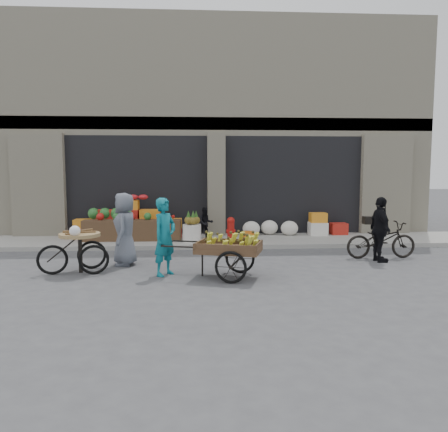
{
  "coord_description": "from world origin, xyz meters",
  "views": [
    {
      "loc": [
        -0.56,
        -8.66,
        2.14
      ],
      "look_at": [
        0.02,
        1.25,
        1.1
      ],
      "focal_mm": 35.0,
      "sensor_mm": 36.0,
      "label": 1
    }
  ],
  "objects": [
    {
      "name": "right_bay_goods",
      "position": [
        2.61,
        4.7,
        0.41
      ],
      "size": [
        3.35,
        0.6,
        0.7
      ],
      "color": "silver",
      "rests_on": "sidewalk"
    },
    {
      "name": "ground",
      "position": [
        0.0,
        0.0,
        0.0
      ],
      "size": [
        80.0,
        80.0,
        0.0
      ],
      "primitive_type": "plane",
      "color": "#424244",
      "rests_on": "ground"
    },
    {
      "name": "fruit_display",
      "position": [
        -2.48,
        4.38,
        0.67
      ],
      "size": [
        3.1,
        1.12,
        1.24
      ],
      "color": "#B42219",
      "rests_on": "sidewalk"
    },
    {
      "name": "pineapple_bin",
      "position": [
        -0.75,
        3.6,
        0.37
      ],
      "size": [
        0.52,
        0.52,
        0.5
      ],
      "primitive_type": "cylinder",
      "color": "silver",
      "rests_on": "sidewalk"
    },
    {
      "name": "tricycle_cart",
      "position": [
        -3.05,
        0.51,
        0.57
      ],
      "size": [
        1.46,
        1.05,
        0.95
      ],
      "rotation": [
        0.0,
        0.0,
        0.3
      ],
      "color": "#9E7F51",
      "rests_on": "ground"
    },
    {
      "name": "bicycle",
      "position": [
        3.88,
        1.61,
        0.45
      ],
      "size": [
        1.73,
        0.65,
        0.9
      ],
      "primitive_type": "imported",
      "rotation": [
        0.0,
        0.0,
        1.6
      ],
      "color": "black",
      "rests_on": "ground"
    },
    {
      "name": "building",
      "position": [
        0.0,
        8.03,
        3.37
      ],
      "size": [
        14.0,
        6.45,
        7.0
      ],
      "color": "beige",
      "rests_on": "ground"
    },
    {
      "name": "fire_hydrant",
      "position": [
        0.35,
        3.55,
        0.5
      ],
      "size": [
        0.22,
        0.22,
        0.71
      ],
      "color": "#A5140F",
      "rests_on": "sidewalk"
    },
    {
      "name": "banana_cart",
      "position": [
        -0.01,
        -0.1,
        0.65
      ],
      "size": [
        2.27,
        1.4,
        0.89
      ],
      "rotation": [
        0.0,
        0.0,
        -0.29
      ],
      "color": "brown",
      "rests_on": "ground"
    },
    {
      "name": "sidewalk",
      "position": [
        0.0,
        4.1,
        0.06
      ],
      "size": [
        18.0,
        2.2,
        0.12
      ],
      "primitive_type": "cube",
      "color": "gray",
      "rests_on": "ground"
    },
    {
      "name": "vendor_grey",
      "position": [
        -2.23,
        1.2,
        0.82
      ],
      "size": [
        0.54,
        0.82,
        1.64
      ],
      "primitive_type": "imported",
      "rotation": [
        0.0,
        0.0,
        -1.54
      ],
      "color": "slate",
      "rests_on": "ground"
    },
    {
      "name": "seated_person",
      "position": [
        -0.35,
        4.2,
        0.58
      ],
      "size": [
        0.51,
        0.43,
        0.93
      ],
      "primitive_type": "imported",
      "rotation": [
        0.0,
        0.0,
        0.17
      ],
      "color": "black",
      "rests_on": "sidewalk"
    },
    {
      "name": "vendor_woman",
      "position": [
        -1.25,
        0.18,
        0.8
      ],
      "size": [
        0.65,
        0.69,
        1.59
      ],
      "primitive_type": "imported",
      "rotation": [
        0.0,
        0.0,
        0.93
      ],
      "color": "#0F6B7A",
      "rests_on": "ground"
    },
    {
      "name": "cyclist",
      "position": [
        3.68,
        1.21,
        0.76
      ],
      "size": [
        0.4,
        0.91,
        1.53
      ],
      "primitive_type": "imported",
      "rotation": [
        0.0,
        0.0,
        1.6
      ],
      "color": "black",
      "rests_on": "ground"
    },
    {
      "name": "orange_bucket",
      "position": [
        0.85,
        3.5,
        0.27
      ],
      "size": [
        0.32,
        0.32,
        0.3
      ],
      "primitive_type": "cylinder",
      "color": "orange",
      "rests_on": "sidewalk"
    }
  ]
}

